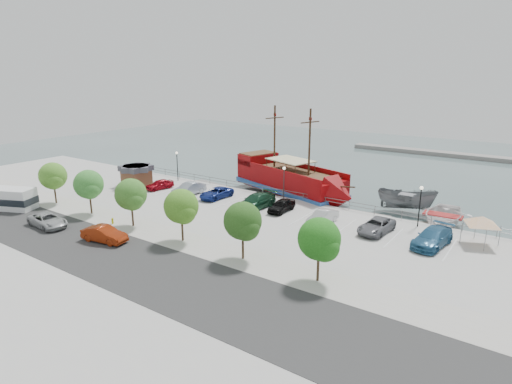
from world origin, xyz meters
The scene contains 35 objects.
ground centered at (0.00, 0.00, -1.00)m, with size 160.00×160.00×0.00m, color #425252.
land_slab centered at (0.00, -21.00, -0.60)m, with size 100.00×58.00×1.20m, color #A9A8A6.
street centered at (0.00, -16.00, 0.01)m, with size 100.00×8.00×0.04m, color #2E2E2E.
sidewalk centered at (0.00, -10.00, 0.01)m, with size 100.00×4.00×0.05m, color #A7A197.
seawall_railing centered at (0.00, 7.80, 0.53)m, with size 50.00×0.06×1.00m.
far_shore centered at (10.00, 55.00, -0.60)m, with size 40.00×3.00×0.80m, color gray.
pirate_ship centered at (-1.20, 11.71, 1.09)m, with size 20.11×10.83×12.45m.
patrol_boat centered at (12.81, 13.68, 0.32)m, with size 2.56×6.80×2.63m, color slate.
speedboat centered at (17.39, 11.44, -0.19)m, with size 5.59×7.83×1.62m, color white.
dock_west centered at (-13.70, 9.20, -0.78)m, with size 7.67×2.19×0.44m, color slate.
dock_mid centered at (9.17, 9.20, -0.82)m, with size 6.22×1.78×0.36m, color gray.
dock_east centered at (15.28, 9.20, -0.81)m, with size 6.63×1.89×0.38m, color gray.
shed centered at (-20.60, 1.15, 1.53)m, with size 3.60×3.60×2.87m.
canopy_tent centered at (21.88, 4.94, 2.69)m, with size 4.86×4.86×3.09m.
street_van centered at (-14.99, -15.08, 0.69)m, with size 2.28×4.94×1.37m, color #A8A9AA.
street_sedan centered at (-6.81, -14.29, 0.74)m, with size 1.57×4.50×1.48m, color maroon.
shuttle_bus centered at (-24.75, -14.50, 1.19)m, with size 7.39×5.03×2.46m.
fire_hydrant centered at (-10.27, -10.80, 0.36)m, with size 0.23×0.23×0.67m.
lamp_post_left centered at (-18.00, 6.50, 2.94)m, with size 0.36×0.36×4.28m.
lamp_post_mid centered at (0.00, 6.50, 2.94)m, with size 0.36×0.36×4.28m.
lamp_post_right centered at (16.00, 6.50, 2.94)m, with size 0.36×0.36×4.28m.
tree_a centered at (-21.85, -10.07, 3.30)m, with size 3.30×3.20×5.00m.
tree_b centered at (-14.85, -10.07, 3.30)m, with size 3.30×3.20×5.00m.
tree_c centered at (-7.85, -10.07, 3.30)m, with size 3.30×3.20×5.00m.
tree_d centered at (-0.85, -10.07, 3.30)m, with size 3.30×3.20×5.00m.
tree_e centered at (6.15, -10.07, 3.30)m, with size 3.30×3.20×5.00m.
tree_f centered at (13.15, -10.07, 3.30)m, with size 3.30×3.20×5.00m.
parked_car_a centered at (-16.62, 1.67, 0.66)m, with size 1.57×3.89×1.33m, color maroon.
parked_car_b centered at (-11.43, 1.86, 0.78)m, with size 1.66×4.75×1.56m, color #A3ACB8.
parked_car_c centered at (-7.52, 2.67, 0.66)m, with size 2.20×4.77×1.33m, color navy.
parked_car_d centered at (-1.09, 2.09, 0.84)m, with size 2.35×5.77×1.67m, color #143923.
parked_car_e centered at (1.99, 2.76, 0.71)m, with size 1.67×4.14×1.41m, color black.
parked_car_f centered at (7.61, 1.72, 0.72)m, with size 1.53×4.39×1.45m, color silver.
parked_car_g centered at (13.10, 2.41, 0.69)m, with size 2.30×4.97×1.38m, color slate.
parked_car_h centered at (18.42, 2.03, 0.81)m, with size 2.28×5.60×1.62m, color #285D85.
Camera 1 is at (25.90, -36.71, 15.14)m, focal length 30.00 mm.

